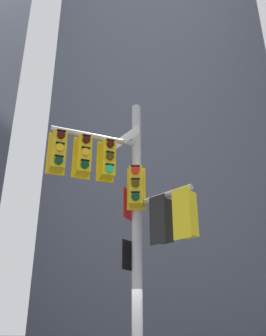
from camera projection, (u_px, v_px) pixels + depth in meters
name	position (u px, v px, depth m)	size (l,w,h in m)	color
building_mid_block	(164.00, 134.00, 37.14)	(17.67, 17.67, 39.74)	slate
signal_pole_assembly	(126.00, 202.00, 8.85)	(3.62, 1.75, 7.53)	#B2B2B5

